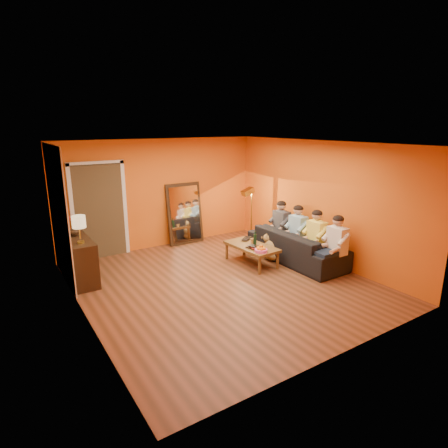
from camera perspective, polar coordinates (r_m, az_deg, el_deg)
room_shell at (r=7.09m, az=-1.81°, el=1.71°), size 5.00×5.50×2.60m
white_accent at (r=7.55m, az=-23.91°, el=1.24°), size 0.02×1.90×2.58m
doorway_recess at (r=8.83m, az=-18.63°, el=1.93°), size 1.06×0.30×2.10m
door_jamb_left at (r=8.60m, az=-22.09°, el=1.27°), size 0.08×0.06×2.20m
door_jamb_right at (r=8.86m, az=-14.87°, el=2.27°), size 0.08×0.06×2.20m
door_header at (r=8.54m, az=-19.02°, el=8.78°), size 1.22×0.06×0.08m
mirror_frame at (r=9.40m, az=-6.02°, el=1.60°), size 0.92×0.27×1.51m
mirror_glass at (r=9.36m, az=-5.91°, el=1.56°), size 0.78×0.21×1.35m
sideboard at (r=7.64m, az=-21.16°, el=-5.19°), size 0.44×1.18×0.85m
table_lamp at (r=7.16m, az=-21.16°, el=-0.80°), size 0.24×0.24×0.51m
sofa at (r=8.36m, az=10.91°, el=-3.29°), size 2.35×0.92×0.68m
coffee_table at (r=8.09m, az=4.19°, el=-4.66°), size 0.69×1.25×0.42m
floor_lamp at (r=9.09m, az=4.18°, el=0.92°), size 0.30×0.25×1.44m
dog at (r=8.36m, az=7.31°, el=-3.43°), size 0.48×0.59×0.60m
person_far_left at (r=7.72m, az=16.82°, el=-3.13°), size 0.70×0.44×1.22m
person_mid_left at (r=8.07m, az=13.87°, el=-2.14°), size 0.70×0.44×1.22m
person_mid_right at (r=8.43m, az=11.18°, el=-1.23°), size 0.70×0.44×1.22m
person_far_right at (r=8.82m, az=8.72°, el=-0.39°), size 0.70×0.44×1.22m
fruit_bowl at (r=7.61m, az=5.66°, el=-3.69°), size 0.26×0.26×0.16m
wine_bottle at (r=7.97m, az=4.74°, el=-2.22°), size 0.07×0.07×0.31m
tumbler at (r=8.17m, az=4.39°, el=-2.55°), size 0.13×0.13×0.10m
laptop at (r=8.39m, az=3.77°, el=-2.31°), size 0.43×0.39×0.03m
book_lower at (r=7.77m, az=4.04°, el=-3.77°), size 0.27×0.31×0.03m
book_mid at (r=7.77m, az=4.06°, el=-3.59°), size 0.21×0.26×0.02m
book_upper at (r=7.75m, az=4.09°, el=-3.52°), size 0.19×0.23×0.02m
vase at (r=7.72m, az=-21.92°, el=-0.96°), size 0.19×0.19×0.20m
flowers at (r=7.66m, az=-22.08°, el=0.69°), size 0.17×0.17×0.42m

